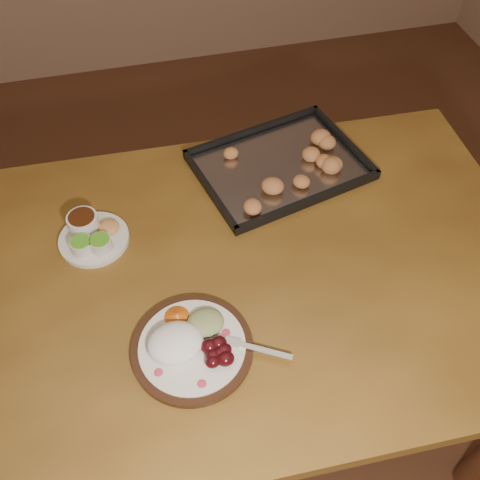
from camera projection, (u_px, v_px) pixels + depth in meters
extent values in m
plane|color=#542E1D|center=(201.00, 395.00, 1.80)|extent=(4.00, 4.00, 0.00)
cube|color=brown|center=(215.00, 279.00, 1.21)|extent=(1.53, 0.94, 0.04)
cylinder|color=#4B2816|center=(395.00, 218.00, 1.83)|extent=(0.07, 0.07, 0.71)
cylinder|color=black|center=(192.00, 348.00, 1.07)|extent=(0.25, 0.25, 0.01)
cylinder|color=silver|center=(192.00, 346.00, 1.07)|extent=(0.22, 0.22, 0.01)
ellipsoid|color=#C9304B|center=(159.00, 372.00, 1.03)|extent=(0.02, 0.02, 0.00)
ellipsoid|color=#C9304B|center=(202.00, 384.00, 1.01)|extent=(0.02, 0.02, 0.00)
ellipsoid|color=#C9304B|center=(226.00, 332.00, 1.08)|extent=(0.02, 0.02, 0.00)
ellipsoid|color=#C9304B|center=(156.00, 334.00, 1.08)|extent=(0.02, 0.02, 0.00)
ellipsoid|color=white|center=(175.00, 343.00, 1.05)|extent=(0.14, 0.13, 0.05)
ellipsoid|color=#470A10|center=(213.00, 355.00, 1.04)|extent=(0.03, 0.03, 0.02)
ellipsoid|color=#470A10|center=(224.00, 350.00, 1.04)|extent=(0.03, 0.03, 0.02)
ellipsoid|color=#470A10|center=(218.00, 343.00, 1.05)|extent=(0.03, 0.03, 0.02)
ellipsoid|color=#470A10|center=(225.00, 359.00, 1.03)|extent=(0.03, 0.03, 0.02)
ellipsoid|color=#470A10|center=(209.00, 346.00, 1.05)|extent=(0.03, 0.03, 0.02)
ellipsoid|color=#470A10|center=(220.00, 353.00, 1.04)|extent=(0.03, 0.03, 0.02)
ellipsoid|color=#470A10|center=(213.00, 362.00, 1.03)|extent=(0.03, 0.03, 0.02)
ellipsoid|color=#9D8C65|center=(205.00, 323.00, 1.09)|extent=(0.10, 0.09, 0.03)
cone|color=#CD5812|center=(177.00, 316.00, 1.10)|extent=(0.06, 0.06, 0.02)
cube|color=white|center=(263.00, 350.00, 1.06)|extent=(0.11, 0.07, 0.00)
cube|color=white|center=(232.00, 342.00, 1.07)|extent=(0.04, 0.03, 0.00)
cylinder|color=white|center=(221.00, 343.00, 1.06)|extent=(0.02, 0.02, 0.00)
cylinder|color=white|center=(222.00, 340.00, 1.07)|extent=(0.02, 0.02, 0.00)
cylinder|color=white|center=(223.00, 338.00, 1.07)|extent=(0.02, 0.02, 0.00)
cylinder|color=white|center=(224.00, 336.00, 1.07)|extent=(0.02, 0.02, 0.00)
cylinder|color=silver|center=(94.00, 239.00, 1.25)|extent=(0.16, 0.16, 0.01)
cylinder|color=beige|center=(82.00, 246.00, 1.21)|extent=(0.05, 0.05, 0.03)
cylinder|color=#4FA320|center=(80.00, 241.00, 1.20)|extent=(0.04, 0.04, 0.00)
cylinder|color=beige|center=(101.00, 244.00, 1.22)|extent=(0.05, 0.05, 0.03)
cylinder|color=#4FA320|center=(100.00, 240.00, 1.20)|extent=(0.04, 0.04, 0.00)
cylinder|color=silver|center=(83.00, 223.00, 1.25)|extent=(0.07, 0.07, 0.04)
cylinder|color=#391A0A|center=(81.00, 217.00, 1.23)|extent=(0.06, 0.06, 0.00)
ellipsoid|color=#CC8E48|center=(109.00, 227.00, 1.26)|extent=(0.05, 0.05, 0.02)
cube|color=black|center=(280.00, 167.00, 1.41)|extent=(0.48, 0.40, 0.01)
cube|color=black|center=(253.00, 131.00, 1.48)|extent=(0.41, 0.11, 0.02)
cube|color=black|center=(310.00, 200.00, 1.31)|extent=(0.41, 0.11, 0.02)
cube|color=black|center=(345.00, 140.00, 1.46)|extent=(0.08, 0.30, 0.02)
cube|color=black|center=(210.00, 189.00, 1.34)|extent=(0.08, 0.30, 0.02)
cube|color=#B9B9BE|center=(280.00, 166.00, 1.40)|extent=(0.45, 0.37, 0.00)
ellipsoid|color=#CB8647|center=(297.00, 155.00, 1.41)|extent=(0.05, 0.04, 0.03)
ellipsoid|color=#CB8647|center=(302.00, 142.00, 1.44)|extent=(0.06, 0.06, 0.03)
ellipsoid|color=#CB8647|center=(271.00, 138.00, 1.45)|extent=(0.06, 0.06, 0.03)
ellipsoid|color=#CB8647|center=(258.00, 154.00, 1.41)|extent=(0.06, 0.06, 0.03)
ellipsoid|color=#CB8647|center=(247.00, 159.00, 1.39)|extent=(0.06, 0.06, 0.03)
ellipsoid|color=#CB8647|center=(263.00, 167.00, 1.37)|extent=(0.05, 0.04, 0.03)
ellipsoid|color=#CB8647|center=(257.00, 181.00, 1.34)|extent=(0.06, 0.06, 0.03)
ellipsoid|color=#CB8647|center=(290.00, 185.00, 1.33)|extent=(0.06, 0.06, 0.03)
ellipsoid|color=#CB8647|center=(303.00, 167.00, 1.37)|extent=(0.06, 0.06, 0.03)
ellipsoid|color=#CB8647|center=(314.00, 163.00, 1.39)|extent=(0.06, 0.06, 0.03)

